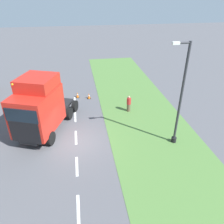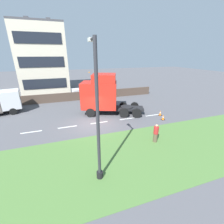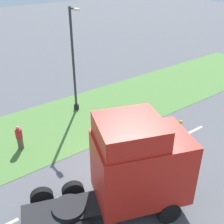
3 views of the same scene
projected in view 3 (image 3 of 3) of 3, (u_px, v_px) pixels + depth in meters
The scene contains 6 objects.
ground_plane at pixel (127, 164), 15.60m from camera, with size 120.00×120.00×0.00m, color #515156.
grass_verge at pixel (73, 120), 19.79m from camera, with size 7.00×44.00×0.01m.
lane_markings at pixel (117, 169), 15.23m from camera, with size 0.16×14.60×0.00m.
lorry_cab at pixel (135, 167), 11.83m from camera, with size 4.84×7.38×4.78m.
lamp_post at pixel (74, 67), 19.54m from camera, with size 1.31×0.37×7.38m.
pedestrian at pixel (19, 138), 16.54m from camera, with size 0.39×0.39×1.55m.
Camera 3 is at (9.29, -8.00, 10.10)m, focal length 45.00 mm.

